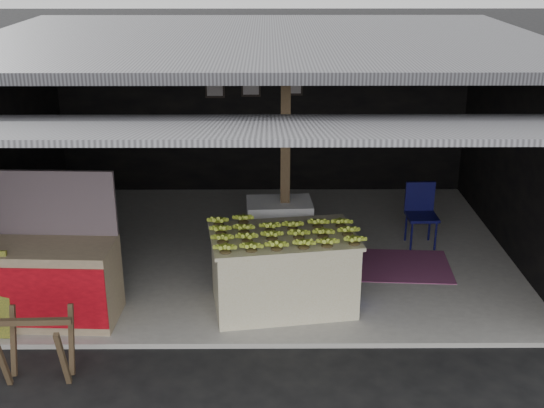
{
  "coord_description": "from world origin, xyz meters",
  "views": [
    {
      "loc": [
        0.08,
        -6.35,
        4.15
      ],
      "look_at": [
        0.13,
        1.53,
        1.1
      ],
      "focal_mm": 45.0,
      "sensor_mm": 36.0,
      "label": 1
    }
  ],
  "objects_px": {
    "sawhorse": "(37,342)",
    "water_barrel": "(346,282)",
    "plastic_chair": "(421,209)",
    "neighbor_stall": "(43,279)",
    "banana_table": "(283,270)",
    "white_crate": "(279,235)"
  },
  "relations": [
    {
      "from": "sawhorse",
      "to": "water_barrel",
      "type": "height_order",
      "value": "sawhorse"
    },
    {
      "from": "white_crate",
      "to": "water_barrel",
      "type": "height_order",
      "value": "white_crate"
    },
    {
      "from": "banana_table",
      "to": "sawhorse",
      "type": "relative_size",
      "value": 2.46
    },
    {
      "from": "neighbor_stall",
      "to": "sawhorse",
      "type": "height_order",
      "value": "neighbor_stall"
    },
    {
      "from": "white_crate",
      "to": "water_barrel",
      "type": "relative_size",
      "value": 1.79
    },
    {
      "from": "banana_table",
      "to": "plastic_chair",
      "type": "relative_size",
      "value": 2.02
    },
    {
      "from": "banana_table",
      "to": "neighbor_stall",
      "type": "bearing_deg",
      "value": 177.05
    },
    {
      "from": "neighbor_stall",
      "to": "water_barrel",
      "type": "relative_size",
      "value": 3.26
    },
    {
      "from": "sawhorse",
      "to": "plastic_chair",
      "type": "distance_m",
      "value": 5.5
    },
    {
      "from": "white_crate",
      "to": "plastic_chair",
      "type": "relative_size",
      "value": 1.04
    },
    {
      "from": "plastic_chair",
      "to": "neighbor_stall",
      "type": "bearing_deg",
      "value": -158.12
    },
    {
      "from": "neighbor_stall",
      "to": "white_crate",
      "type": "bearing_deg",
      "value": 28.52
    },
    {
      "from": "banana_table",
      "to": "plastic_chair",
      "type": "bearing_deg",
      "value": 33.35
    },
    {
      "from": "white_crate",
      "to": "neighbor_stall",
      "type": "xyz_separation_m",
      "value": [
        -2.71,
        -1.33,
        0.04
      ]
    },
    {
      "from": "neighbor_stall",
      "to": "sawhorse",
      "type": "bearing_deg",
      "value": -74.11
    },
    {
      "from": "water_barrel",
      "to": "banana_table",
      "type": "bearing_deg",
      "value": -173.1
    },
    {
      "from": "sawhorse",
      "to": "banana_table",
      "type": "bearing_deg",
      "value": 27.87
    },
    {
      "from": "banana_table",
      "to": "water_barrel",
      "type": "relative_size",
      "value": 3.47
    },
    {
      "from": "neighbor_stall",
      "to": "sawhorse",
      "type": "relative_size",
      "value": 2.32
    },
    {
      "from": "sawhorse",
      "to": "water_barrel",
      "type": "xyz_separation_m",
      "value": [
        3.22,
        1.5,
        -0.13
      ]
    },
    {
      "from": "plastic_chair",
      "to": "sawhorse",
      "type": "bearing_deg",
      "value": -146.16
    },
    {
      "from": "banana_table",
      "to": "sawhorse",
      "type": "bearing_deg",
      "value": -159.12
    }
  ]
}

